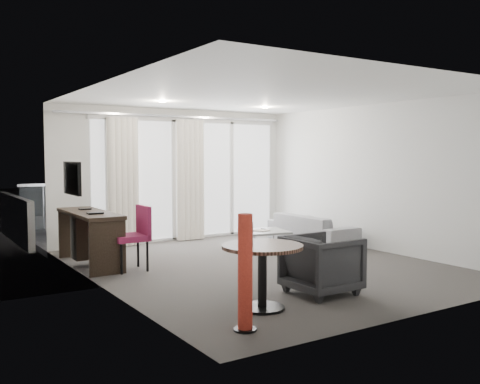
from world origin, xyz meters
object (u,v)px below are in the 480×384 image
desk (90,239)px  round_table (262,277)px  tub_armchair (322,264)px  coffee_table (265,240)px  desk_chair (130,238)px  rattan_chair_a (168,210)px  red_lamp (245,273)px  sofa (312,229)px  rattan_chair_b (218,207)px

desk → round_table: 3.48m
tub_armchair → coffee_table: size_ratio=1.04×
desk_chair → rattan_chair_a: 4.56m
desk → red_lamp: 3.89m
round_table → rattan_chair_a: rattan_chair_a is taller
tub_armchair → rattan_chair_a: 6.45m
tub_armchair → rattan_chair_a: (0.91, 6.39, 0.07)m
desk_chair → sofa: bearing=7.8°
desk → rattan_chair_a: size_ratio=2.05×
desk → rattan_chair_a: bearing=48.6°
red_lamp → sofa: bearing=42.8°
desk → round_table: size_ratio=1.96×
rattan_chair_b → desk_chair: bearing=-123.3°
round_table → rattan_chair_a: bearing=73.7°
desk → coffee_table: 3.09m
desk_chair → coffee_table: bearing=9.4°
rattan_chair_a → rattan_chair_b: size_ratio=0.94×
desk → rattan_chair_b: (3.96, 2.85, 0.04)m
coffee_table → sofa: size_ratio=0.40×
desk_chair → rattan_chair_a: bearing=59.7°
round_table → rattan_chair_a: (1.91, 6.54, 0.07)m
desk → desk_chair: (0.38, -0.69, 0.06)m
desk → sofa: size_ratio=0.92×
desk → coffee_table: bearing=-6.2°
round_table → red_lamp: size_ratio=0.79×
red_lamp → rattan_chair_a: size_ratio=1.33×
tub_armchair → coffee_table: 3.12m
round_table → tub_armchair: tub_armchair is taller
red_lamp → desk: bearing=94.9°
tub_armchair → red_lamp: bearing=112.1°
red_lamp → round_table: bearing=42.2°
red_lamp → rattan_chair_b: bearing=61.6°
sofa → rattan_chair_a: 3.73m
desk → red_lamp: bearing=-85.1°
desk_chair → round_table: 2.72m
desk_chair → tub_armchair: bearing=-57.5°
sofa → rattan_chair_b: (-0.25, 3.13, 0.18)m
desk → tub_armchair: desk is taller
round_table → coffee_table: bearing=54.4°
desk → rattan_chair_a: 4.23m
desk_chair → round_table: size_ratio=1.06×
tub_armchair → rattan_chair_b: 6.41m
coffee_table → sofa: bearing=2.3°
desk → desk_chair: desk_chair is taller
round_table → desk_chair: bearing=100.7°
desk_chair → red_lamp: size_ratio=0.84×
red_lamp → sofa: red_lamp is taller
desk → round_table: desk is taller
red_lamp → tub_armchair: size_ratio=1.43×
red_lamp → tub_armchair: 1.70m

